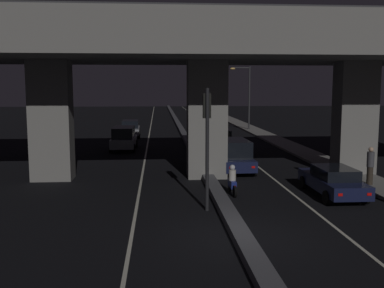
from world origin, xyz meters
The scene contains 17 objects.
ground_plane centered at (0.00, 0.00, 0.00)m, with size 200.00×200.00×0.00m, color black.
lane_line_left_inner centered at (-3.47, 35.00, 0.00)m, with size 0.12×126.00×0.00m, color beige.
lane_line_right_inner centered at (3.47, 35.00, 0.00)m, with size 0.12×126.00×0.00m, color beige.
median_divider centered at (0.00, 35.00, 0.14)m, with size 0.60×126.00×0.29m, color #4C4C51.
sidewalk_right centered at (7.94, 28.00, 0.08)m, with size 2.02×126.00×0.17m, color gray.
elevated_overpass centered at (-0.36, 9.75, 6.79)m, with size 36.86×9.54×9.02m.
traffic_light_left_of_median centered at (-0.70, 3.28, 3.25)m, with size 0.30×0.49×4.76m.
street_lamp centered at (7.17, 35.31, 4.23)m, with size 2.26×0.32×7.05m.
car_dark_blue_lead centered at (5.11, 5.12, 0.69)m, with size 1.83×4.58×1.32m.
car_dark_blue_second centered at (1.74, 11.15, 0.96)m, with size 1.93×4.20×1.83m.
car_taxi_yellow_third centered at (1.94, 18.86, 0.92)m, with size 1.93×4.08×1.72m.
car_silver_lead_oncoming centered at (-5.19, 20.59, 0.94)m, with size 1.93×4.42×1.79m.
car_silver_second_oncoming centered at (-5.24, 29.89, 0.84)m, with size 1.97×4.52×1.61m.
motorcycle_blue_filtering_near centered at (0.72, 5.75, 0.59)m, with size 0.33×1.68×1.35m.
motorcycle_white_filtering_mid centered at (0.89, 14.27, 0.63)m, with size 0.33×1.84×1.48m.
motorcycle_red_filtering_far centered at (0.91, 21.60, 0.61)m, with size 0.34×1.83×1.44m.
pedestrian_on_sidewalk centered at (7.47, 6.53, 1.08)m, with size 0.34×0.34×1.81m.
Camera 1 is at (-2.58, -13.78, 4.78)m, focal length 42.00 mm.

